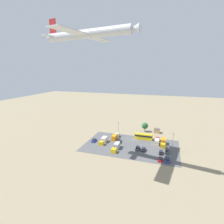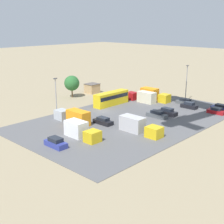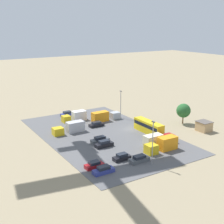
% 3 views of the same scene
% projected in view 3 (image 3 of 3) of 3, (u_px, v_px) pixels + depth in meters
% --- Properties ---
extents(ground_plane, '(400.00, 400.00, 0.00)m').
position_uv_depth(ground_plane, '(129.00, 129.00, 88.76)').
color(ground_plane, gray).
extents(parking_lot_surface, '(50.34, 30.37, 0.08)m').
position_uv_depth(parking_lot_surface, '(103.00, 135.00, 84.38)').
color(parking_lot_surface, '#565659').
rests_on(parking_lot_surface, ground).
extents(shed_building, '(3.81, 3.59, 2.79)m').
position_uv_depth(shed_building, '(204.00, 126.00, 87.15)').
color(shed_building, tan).
rests_on(shed_building, ground).
extents(bus, '(10.40, 2.47, 3.36)m').
position_uv_depth(bus, '(149.00, 127.00, 85.24)').
color(bus, gold).
rests_on(bus, ground).
extents(parked_car_0, '(1.82, 4.73, 1.47)m').
position_uv_depth(parked_car_0, '(139.00, 159.00, 67.69)').
color(parked_car_0, '#4C5156').
rests_on(parked_car_0, ground).
extents(parked_car_1, '(1.89, 4.33, 1.62)m').
position_uv_depth(parked_car_1, '(67.00, 114.00, 101.05)').
color(parked_car_1, navy).
rests_on(parked_car_1, ground).
extents(parked_car_2, '(1.82, 4.41, 1.42)m').
position_uv_depth(parked_car_2, '(96.00, 124.00, 90.93)').
color(parked_car_2, black).
rests_on(parked_car_2, ground).
extents(parked_car_3, '(1.82, 4.76, 1.53)m').
position_uv_depth(parked_car_3, '(100.00, 140.00, 78.80)').
color(parked_car_3, '#4C5156').
rests_on(parked_car_3, ground).
extents(parked_car_4, '(1.75, 4.56, 1.64)m').
position_uv_depth(parked_car_4, '(104.00, 144.00, 75.90)').
color(parked_car_4, black).
rests_on(parked_car_4, ground).
extents(parked_car_5, '(1.77, 4.45, 1.52)m').
position_uv_depth(parked_car_5, '(104.00, 170.00, 62.54)').
color(parked_car_5, navy).
rests_on(parked_car_5, ground).
extents(parked_car_6, '(1.73, 4.05, 1.54)m').
position_uv_depth(parked_car_6, '(122.00, 157.00, 68.54)').
color(parked_car_6, black).
rests_on(parked_car_6, ground).
extents(parked_car_7, '(1.91, 4.01, 1.42)m').
position_uv_depth(parked_car_7, '(94.00, 165.00, 64.90)').
color(parked_car_7, maroon).
rests_on(parked_car_7, ground).
extents(parked_truck_0, '(2.39, 9.34, 2.96)m').
position_uv_depth(parked_truck_0, '(104.00, 116.00, 96.31)').
color(parked_truck_0, '#ADB2B7').
rests_on(parked_truck_0, ground).
extents(parked_truck_1, '(2.38, 8.63, 2.87)m').
position_uv_depth(parked_truck_1, '(158.00, 140.00, 76.90)').
color(parked_truck_1, maroon).
rests_on(parked_truck_1, ground).
extents(parked_truck_2, '(2.48, 8.95, 2.89)m').
position_uv_depth(parked_truck_2, '(70.00, 128.00, 85.68)').
color(parked_truck_2, gold).
rests_on(parked_truck_2, ground).
extents(parked_truck_3, '(2.54, 7.59, 2.89)m').
position_uv_depth(parked_truck_3, '(75.00, 116.00, 96.28)').
color(parked_truck_3, gold).
rests_on(parked_truck_3, ground).
extents(parked_truck_4, '(2.52, 8.47, 3.15)m').
position_uv_depth(parked_truck_4, '(163.00, 145.00, 73.51)').
color(parked_truck_4, gold).
rests_on(parked_truck_4, ground).
extents(tree_near_shed, '(4.24, 4.24, 6.19)m').
position_uv_depth(tree_near_shed, '(183.00, 111.00, 92.77)').
color(tree_near_shed, brown).
rests_on(tree_near_shed, ground).
extents(light_pole_lot_centre, '(0.90, 0.28, 9.66)m').
position_uv_depth(light_pole_lot_centre, '(153.00, 141.00, 65.10)').
color(light_pole_lot_centre, gray).
rests_on(light_pole_lot_centre, ground).
extents(light_pole_lot_edge, '(0.90, 0.28, 8.75)m').
position_uv_depth(light_pole_lot_edge, '(121.00, 103.00, 98.24)').
color(light_pole_lot_edge, gray).
rests_on(light_pole_lot_edge, ground).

